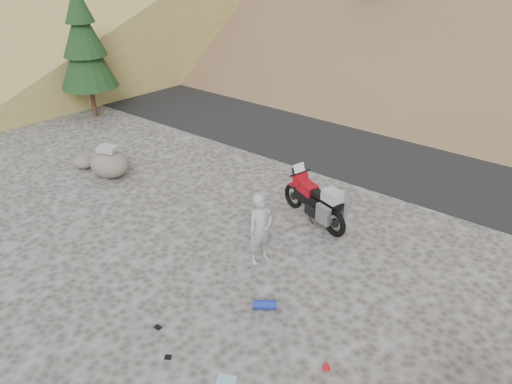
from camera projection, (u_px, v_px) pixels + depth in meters
ground at (236, 276)px, 11.20m from camera, size 140.00×140.00×0.00m
road at (398, 147)px, 17.48m from camera, size 120.00×7.00×0.05m
conifer_verge at (84, 43)px, 18.76m from camera, size 2.20×2.20×5.04m
motorcycle at (317, 202)px, 12.86m from camera, size 2.32×1.12×1.43m
man at (260, 260)px, 11.70m from camera, size 0.60×0.74×1.75m
boulder at (110, 163)px, 15.32m from camera, size 1.41×1.24×1.01m
small_rock at (84, 161)px, 15.94m from camera, size 0.78×0.72×0.42m
gear_blue_mat at (265, 305)px, 10.22m from camera, size 0.51×0.44×0.19m
gear_funnel at (327, 365)px, 8.85m from camera, size 0.15×0.15×0.19m
gear_glove_a at (158, 327)px, 9.77m from camera, size 0.13×0.10×0.04m
gear_glove_b at (168, 357)px, 9.10m from camera, size 0.15×0.14×0.04m
gear_blue_cloth at (226, 380)px, 8.66m from camera, size 0.42×0.37×0.01m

